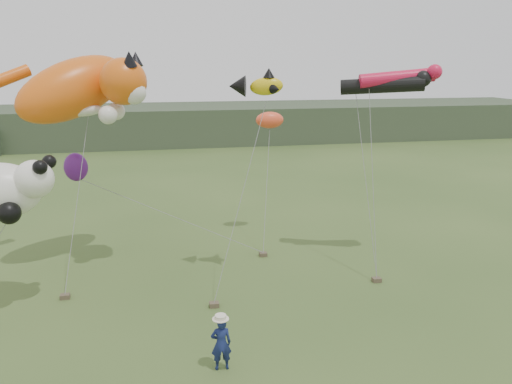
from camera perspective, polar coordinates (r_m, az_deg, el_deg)
ground at (r=16.37m, az=-1.53°, el=-18.57°), size 120.00×120.00×0.00m
headland at (r=58.62m, az=-11.99°, el=7.49°), size 90.00×13.00×4.00m
festival_attendant at (r=15.54m, az=-4.01°, el=-16.90°), size 0.62×0.41×1.69m
sandbag_anchors at (r=20.64m, az=-8.10°, el=-10.96°), size 16.49×4.89×0.18m
cat_kite at (r=22.65m, az=-19.05°, el=11.16°), size 6.90×5.04×3.92m
fish_kite at (r=20.05m, az=-0.03°, el=12.07°), size 2.28×1.50×1.12m
tube_kites at (r=23.07m, az=15.66°, el=12.11°), size 4.17×2.02×1.34m
panda_kite at (r=20.05m, az=-26.94°, el=0.21°), size 3.64×2.35×2.26m
misc_kites at (r=24.72m, az=-8.86°, el=5.65°), size 10.74×2.22×2.88m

